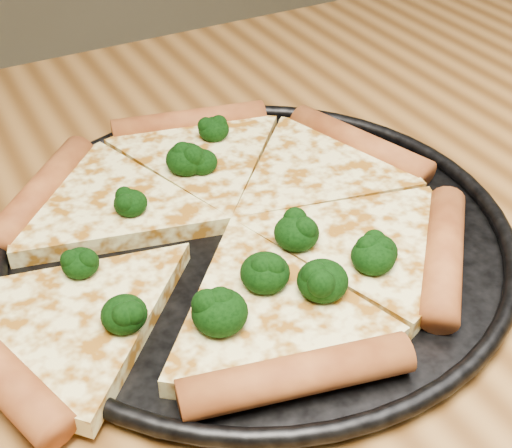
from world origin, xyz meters
name	(u,v)px	position (x,y,z in m)	size (l,w,h in m)	color
dining_table	(291,362)	(0.00, 0.00, 0.66)	(1.20, 0.90, 0.75)	brown
pizza_pan	(256,233)	(-0.01, 0.05, 0.76)	(0.39, 0.39, 0.02)	black
pizza	(224,225)	(-0.03, 0.06, 0.77)	(0.41, 0.36, 0.03)	#FFF29C
broccoli_florets	(243,238)	(-0.03, 0.02, 0.78)	(0.21, 0.25, 0.03)	black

